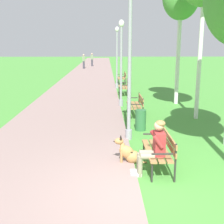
{
  "coord_description": "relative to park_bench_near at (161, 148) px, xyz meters",
  "views": [
    {
      "loc": [
        -0.8,
        -5.2,
        2.86
      ],
      "look_at": [
        -0.62,
        3.22,
        0.9
      ],
      "focal_mm": 47.46,
      "sensor_mm": 36.0,
      "label": 1
    }
  ],
  "objects": [
    {
      "name": "lamp_post_mid",
      "position": [
        -0.56,
        7.04,
        1.49
      ],
      "size": [
        0.24,
        0.24,
        3.86
      ],
      "color": "gray",
      "rests_on": "ground"
    },
    {
      "name": "lamp_post_far",
      "position": [
        -0.54,
        12.65,
        1.49
      ],
      "size": [
        0.24,
        0.24,
        3.87
      ],
      "color": "gray",
      "rests_on": "ground"
    },
    {
      "name": "pedestrian_distant",
      "position": [
        -3.75,
        27.58,
        0.33
      ],
      "size": [
        0.32,
        0.22,
        1.65
      ],
      "color": "#383842",
      "rests_on": "ground"
    },
    {
      "name": "pedestrian_further_distant",
      "position": [
        -2.96,
        31.1,
        0.33
      ],
      "size": [
        0.32,
        0.22,
        1.65
      ],
      "color": "#383842",
      "rests_on": "ground"
    },
    {
      "name": "ground_plane",
      "position": [
        -0.46,
        -1.22,
        -0.51
      ],
      "size": [
        120.0,
        120.0,
        0.0
      ],
      "primitive_type": "plane",
      "color": "#478E38"
    },
    {
      "name": "park_bench_furthest",
      "position": [
        -0.06,
        14.58,
        0.0
      ],
      "size": [
        0.55,
        1.5,
        0.85
      ],
      "color": "olive",
      "rests_on": "ground"
    },
    {
      "name": "park_bench_far",
      "position": [
        -0.18,
        10.11,
        0.0
      ],
      "size": [
        0.55,
        1.5,
        0.85
      ],
      "color": "olive",
      "rests_on": "ground"
    },
    {
      "name": "paved_path",
      "position": [
        -2.72,
        22.78,
        -0.49
      ],
      "size": [
        4.26,
        60.0,
        0.04
      ],
      "primitive_type": "cube",
      "color": "gray",
      "rests_on": "ground"
    },
    {
      "name": "litter_bin",
      "position": [
        -0.1,
        3.15,
        -0.16
      ],
      "size": [
        0.36,
        0.36,
        0.7
      ],
      "primitive_type": "cylinder",
      "color": "#2D6638",
      "rests_on": "ground"
    },
    {
      "name": "park_bench_mid",
      "position": [
        -0.05,
        5.08,
        0.0
      ],
      "size": [
        0.55,
        1.5,
        0.85
      ],
      "color": "olive",
      "rests_on": "ground"
    },
    {
      "name": "lamp_post_near",
      "position": [
        -0.57,
        2.19,
        1.75
      ],
      "size": [
        0.24,
        0.24,
        4.37
      ],
      "color": "gray",
      "rests_on": "ground"
    },
    {
      "name": "dog_shepherd",
      "position": [
        -0.71,
        0.34,
        -0.25
      ],
      "size": [
        0.83,
        0.3,
        0.71
      ],
      "color": "#B27F47",
      "rests_on": "ground"
    },
    {
      "name": "park_bench_near",
      "position": [
        0.0,
        0.0,
        0.0
      ],
      "size": [
        0.55,
        1.5,
        0.85
      ],
      "color": "olive",
      "rests_on": "ground"
    },
    {
      "name": "person_seated_on_near_bench",
      "position": [
        -0.21,
        -0.31,
        0.17
      ],
      "size": [
        0.74,
        0.49,
        1.25
      ],
      "color": "gray",
      "rests_on": "ground"
    }
  ]
}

